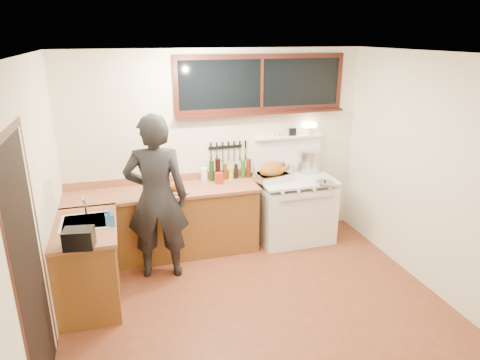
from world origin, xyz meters
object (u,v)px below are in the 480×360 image
object	(u,v)px
man	(157,198)
roast_turkey	(272,173)
vintage_stove	(294,207)
cutting_board	(175,188)

from	to	relation	value
man	roast_turkey	distance (m)	1.64
vintage_stove	cutting_board	xyz separation A→B (m)	(-1.65, -0.08, 0.48)
man	roast_turkey	xyz separation A→B (m)	(1.58, 0.45, 0.02)
man	roast_turkey	bearing A→B (deg)	15.90
cutting_board	roast_turkey	bearing A→B (deg)	3.80
vintage_stove	man	world-z (taller)	man
vintage_stove	cutting_board	world-z (taller)	vintage_stove
cutting_board	roast_turkey	xyz separation A→B (m)	(1.32, 0.09, 0.05)
roast_turkey	vintage_stove	bearing A→B (deg)	-1.61
vintage_stove	man	size ratio (longest dim) A/B	0.81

